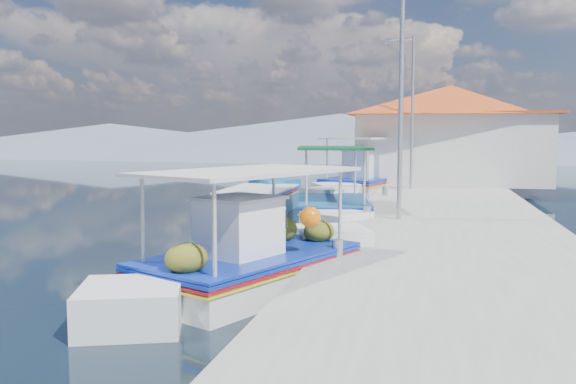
# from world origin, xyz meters

# --- Properties ---
(ground) EXTENTS (160.00, 160.00, 0.00)m
(ground) POSITION_xyz_m (0.00, 0.00, 0.00)
(ground) COLOR black
(ground) RESTS_ON ground
(quay) EXTENTS (5.00, 44.00, 0.50)m
(quay) POSITION_xyz_m (5.90, 6.00, 0.25)
(quay) COLOR #A8A59D
(quay) RESTS_ON ground
(bollards) EXTENTS (0.20, 17.20, 0.30)m
(bollards) POSITION_xyz_m (3.80, 5.25, 0.65)
(bollards) COLOR #A5A8AD
(bollards) RESTS_ON quay
(main_caique) EXTENTS (3.80, 6.30, 2.27)m
(main_caique) POSITION_xyz_m (2.40, -3.69, 0.44)
(main_caique) COLOR white
(main_caique) RESTS_ON ground
(caique_green_canopy) EXTENTS (2.91, 6.65, 2.54)m
(caique_green_canopy) POSITION_xyz_m (2.55, 4.29, 0.38)
(caique_green_canopy) COLOR white
(caique_green_canopy) RESTS_ON ground
(caique_blue_hull) EXTENTS (2.24, 7.04, 1.25)m
(caique_blue_hull) POSITION_xyz_m (-0.32, 6.15, 0.34)
(caique_blue_hull) COLOR #185895
(caique_blue_hull) RESTS_ON ground
(caique_far) EXTENTS (3.95, 7.65, 2.82)m
(caique_far) POSITION_xyz_m (2.56, 12.78, 0.52)
(caique_far) COLOR white
(caique_far) RESTS_ON ground
(harbor_building) EXTENTS (10.49, 10.49, 4.40)m
(harbor_building) POSITION_xyz_m (6.20, 15.00, 2.78)
(harbor_building) COLOR white
(harbor_building) RESTS_ON quay
(lamp_post_near) EXTENTS (1.21, 0.14, 6.00)m
(lamp_post_near) POSITION_xyz_m (4.51, 2.00, 3.85)
(lamp_post_near) COLOR #A5A8AD
(lamp_post_near) RESTS_ON quay
(lamp_post_far) EXTENTS (1.21, 0.14, 6.00)m
(lamp_post_far) POSITION_xyz_m (4.51, 11.00, 3.85)
(lamp_post_far) COLOR #A5A8AD
(lamp_post_far) RESTS_ON quay
(mountain_ridge) EXTENTS (171.40, 96.00, 5.50)m
(mountain_ridge) POSITION_xyz_m (6.54, 56.00, 2.04)
(mountain_ridge) COLOR slate
(mountain_ridge) RESTS_ON ground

